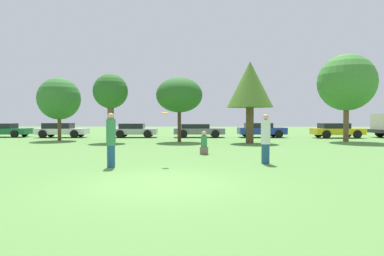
# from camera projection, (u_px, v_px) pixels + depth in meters

# --- Properties ---
(ground_plane) EXTENTS (120.00, 120.00, 0.00)m
(ground_plane) POSITION_uv_depth(u_px,v_px,m) (162.00, 183.00, 8.38)
(ground_plane) COLOR #54843D
(person_thrower) EXTENTS (0.32, 0.32, 1.87)m
(person_thrower) POSITION_uv_depth(u_px,v_px,m) (111.00, 140.00, 11.06)
(person_thrower) COLOR navy
(person_thrower) RESTS_ON ground
(person_catcher) EXTENTS (0.34, 0.34, 1.84)m
(person_catcher) POSITION_uv_depth(u_px,v_px,m) (266.00, 139.00, 11.93)
(person_catcher) COLOR navy
(person_catcher) RESTS_ON ground
(frisbee) EXTENTS (0.24, 0.24, 0.09)m
(frisbee) POSITION_uv_depth(u_px,v_px,m) (165.00, 113.00, 11.59)
(frisbee) COLOR orange
(bystander_sitting) EXTENTS (0.39, 0.32, 1.09)m
(bystander_sitting) POSITION_uv_depth(u_px,v_px,m) (204.00, 144.00, 15.16)
(bystander_sitting) COLOR #726651
(bystander_sitting) RESTS_ON ground
(tree_0) EXTENTS (3.19, 3.19, 4.79)m
(tree_0) POSITION_uv_depth(u_px,v_px,m) (59.00, 99.00, 24.56)
(tree_0) COLOR brown
(tree_0) RESTS_ON ground
(tree_1) EXTENTS (2.42, 2.42, 4.81)m
(tree_1) POSITION_uv_depth(u_px,v_px,m) (111.00, 92.00, 22.63)
(tree_1) COLOR brown
(tree_1) RESTS_ON ground
(tree_2) EXTENTS (3.31, 3.31, 4.62)m
(tree_2) POSITION_uv_depth(u_px,v_px,m) (179.00, 95.00, 23.12)
(tree_2) COLOR #473323
(tree_2) RESTS_ON ground
(tree_3) EXTENTS (3.12, 3.12, 5.56)m
(tree_3) POSITION_uv_depth(u_px,v_px,m) (250.00, 85.00, 21.87)
(tree_3) COLOR brown
(tree_3) RESTS_ON ground
(tree_4) EXTENTS (4.08, 4.08, 6.33)m
(tree_4) POSITION_uv_depth(u_px,v_px,m) (347.00, 83.00, 23.32)
(tree_4) COLOR brown
(tree_4) RESTS_ON ground
(parked_car_green) EXTENTS (4.62, 2.17, 1.24)m
(parked_car_green) POSITION_uv_depth(u_px,v_px,m) (3.00, 130.00, 29.37)
(parked_car_green) COLOR #196633
(parked_car_green) RESTS_ON ground
(parked_car_white) EXTENTS (4.45, 2.10, 1.29)m
(parked_car_white) POSITION_uv_depth(u_px,v_px,m) (61.00, 130.00, 28.79)
(parked_car_white) COLOR silver
(parked_car_white) RESTS_ON ground
(parked_car_silver) EXTENTS (3.92, 2.12, 1.24)m
(parked_car_silver) POSITION_uv_depth(u_px,v_px,m) (134.00, 130.00, 28.83)
(parked_car_silver) COLOR #B2B2B7
(parked_car_silver) RESTS_ON ground
(parked_car_grey) EXTENTS (4.57, 2.17, 1.20)m
(parked_car_grey) POSITION_uv_depth(u_px,v_px,m) (198.00, 130.00, 28.90)
(parked_car_grey) COLOR slate
(parked_car_grey) RESTS_ON ground
(parked_car_blue) EXTENTS (4.22, 2.14, 1.29)m
(parked_car_blue) POSITION_uv_depth(u_px,v_px,m) (261.00, 130.00, 28.84)
(parked_car_blue) COLOR #1E389E
(parked_car_blue) RESTS_ON ground
(parked_car_yellow) EXTENTS (4.32, 2.00, 1.28)m
(parked_car_yellow) POSITION_uv_depth(u_px,v_px,m) (336.00, 130.00, 28.03)
(parked_car_yellow) COLOR gold
(parked_car_yellow) RESTS_ON ground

